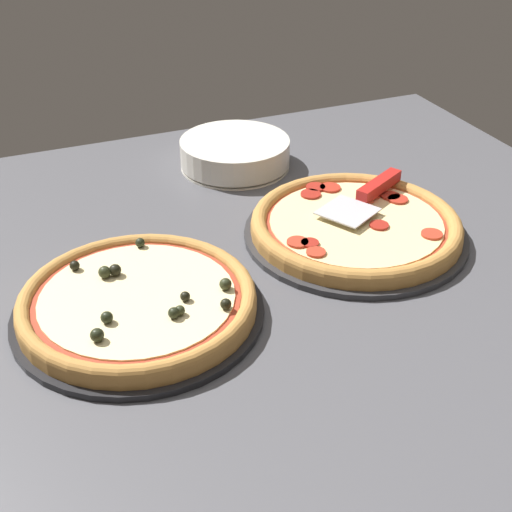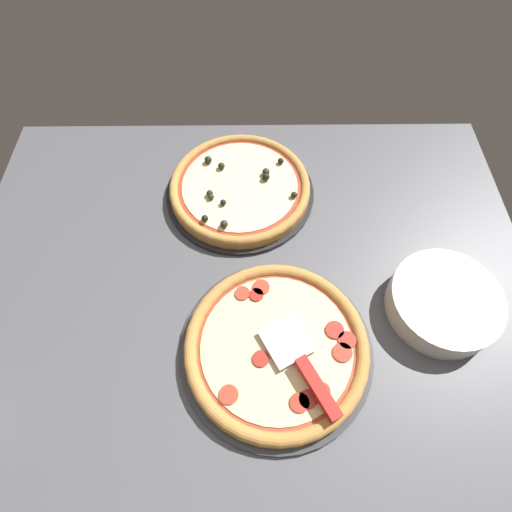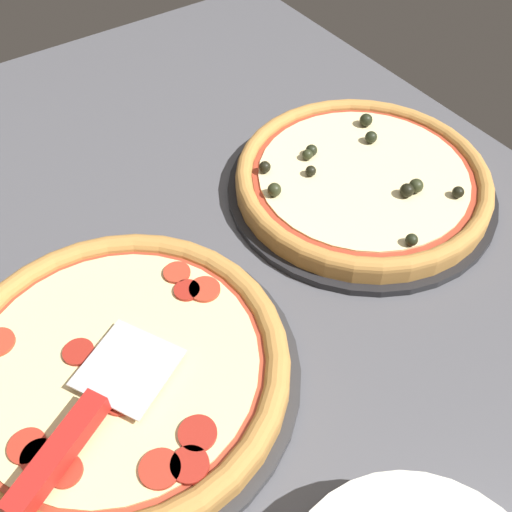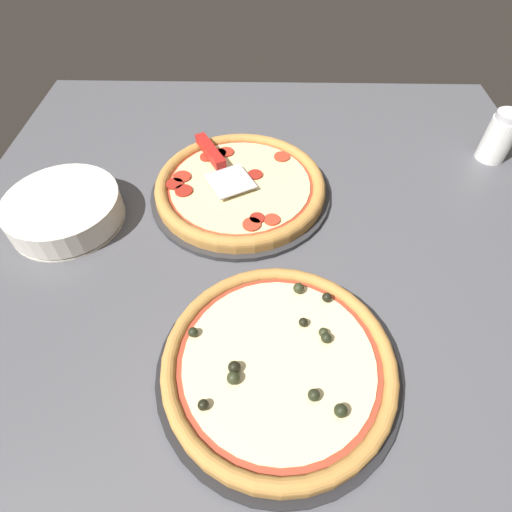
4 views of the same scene
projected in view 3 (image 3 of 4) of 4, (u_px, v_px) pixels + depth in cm
name	position (u px, v px, depth cm)	size (l,w,h in cm)	color
ground_plane	(158.00, 320.00, 67.88)	(121.46, 110.85, 3.60)	#4C4C51
pizza_pan_front	(120.00, 375.00, 60.58)	(36.81, 36.81, 1.00)	#2D2D30
pizza_front	(116.00, 366.00, 59.19)	(34.60, 34.60, 2.87)	#B77F3D
pizza_pan_back	(361.00, 190.00, 79.05)	(35.16, 35.16, 1.00)	black
pizza_back	(363.00, 178.00, 77.52)	(33.05, 33.05, 4.12)	#B77F3D
serving_spatula	(77.00, 431.00, 52.19)	(14.05, 19.96, 2.00)	#B7B7BC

